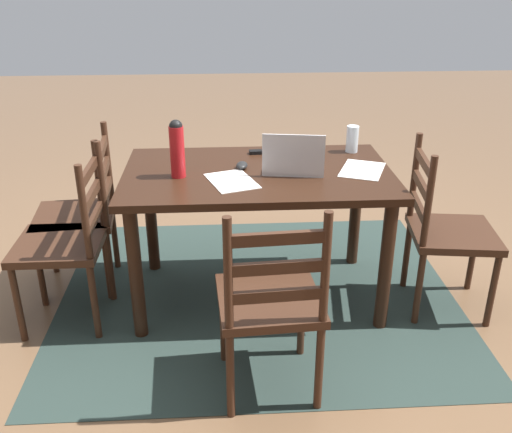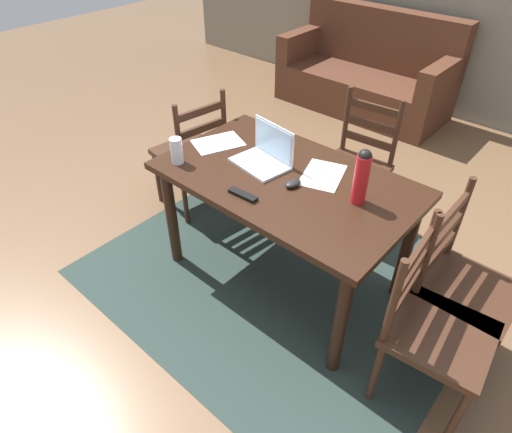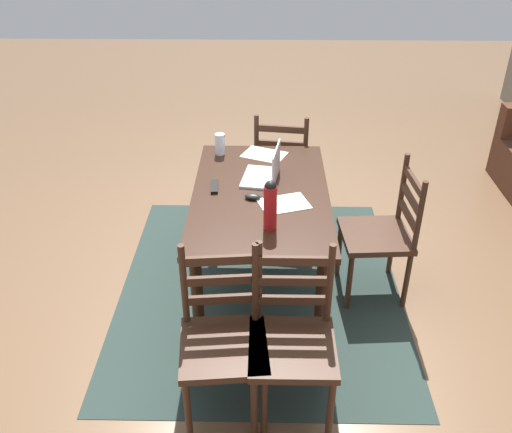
{
  "view_description": "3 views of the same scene",
  "coord_description": "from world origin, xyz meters",
  "views": [
    {
      "loc": [
        0.19,
        2.86,
        1.81
      ],
      "look_at": [
        0.02,
        0.12,
        0.56
      ],
      "focal_mm": 39.99,
      "sensor_mm": 36.0,
      "label": 1
    },
    {
      "loc": [
        1.24,
        -1.66,
        2.11
      ],
      "look_at": [
        -0.13,
        -0.1,
        0.48
      ],
      "focal_mm": 31.05,
      "sensor_mm": 36.0,
      "label": 2
    },
    {
      "loc": [
        3.1,
        0.03,
        2.48
      ],
      "look_at": [
        -0.0,
        -0.03,
        0.59
      ],
      "focal_mm": 39.12,
      "sensor_mm": 36.0,
      "label": 3
    }
  ],
  "objects": [
    {
      "name": "water_bottle",
      "position": [
        0.42,
        0.06,
        0.93
      ],
      "size": [
        0.08,
        0.08,
        0.3
      ],
      "color": "red",
      "rests_on": "dining_table"
    },
    {
      "name": "ground_plane",
      "position": [
        0.0,
        0.0,
        0.0
      ],
      "size": [
        14.0,
        14.0,
        0.0
      ],
      "primitive_type": "plane",
      "color": "brown"
    },
    {
      "name": "drinking_glass",
      "position": [
        -0.57,
        -0.3,
        0.85
      ],
      "size": [
        0.07,
        0.07,
        0.15
      ],
      "primitive_type": "cylinder",
      "color": "silver",
      "rests_on": "dining_table"
    },
    {
      "name": "chair_far_head",
      "position": [
        -0.0,
        0.8,
        0.46
      ],
      "size": [
        0.47,
        0.47,
        0.95
      ],
      "color": "#3D2316",
      "rests_on": "ground"
    },
    {
      "name": "chair_right_near",
      "position": [
        1.0,
        -0.18,
        0.46
      ],
      "size": [
        0.48,
        0.48,
        0.95
      ],
      "color": "#3D2316",
      "rests_on": "ground"
    },
    {
      "name": "paper_stack_right",
      "position": [
        -0.56,
        0.02,
        0.77
      ],
      "size": [
        0.31,
        0.35,
        0.0
      ],
      "primitive_type": "cube",
      "rotation": [
        0.0,
        0.0,
        -0.4
      ],
      "color": "white",
      "rests_on": "dining_table"
    },
    {
      "name": "chair_left_far",
      "position": [
        -1.0,
        0.17,
        0.46
      ],
      "size": [
        0.49,
        0.49,
        0.95
      ],
      "color": "#3D2316",
      "rests_on": "ground"
    },
    {
      "name": "dining_table",
      "position": [
        0.0,
        0.0,
        0.66
      ],
      "size": [
        1.43,
        0.87,
        0.77
      ],
      "color": "black",
      "rests_on": "ground"
    },
    {
      "name": "paper_stack_left",
      "position": [
        0.14,
        0.14,
        0.77
      ],
      "size": [
        0.29,
        0.35,
        0.0
      ],
      "primitive_type": "cube",
      "rotation": [
        0.0,
        0.0,
        0.33
      ],
      "color": "white",
      "rests_on": "dining_table"
    },
    {
      "name": "chair_right_far",
      "position": [
        1.0,
        0.17,
        0.46
      ],
      "size": [
        0.44,
        0.44,
        0.95
      ],
      "color": "#3D2316",
      "rests_on": "ground"
    },
    {
      "name": "computer_mouse",
      "position": [
        0.08,
        -0.05,
        0.79
      ],
      "size": [
        0.07,
        0.11,
        0.03
      ],
      "primitive_type": "ellipsoid",
      "rotation": [
        0.0,
        0.0,
        -0.14
      ],
      "color": "black",
      "rests_on": "dining_table"
    },
    {
      "name": "area_rug",
      "position": [
        0.0,
        0.0,
        0.0
      ],
      "size": [
        2.28,
        1.94,
        0.01
      ],
      "primitive_type": "cube",
      "color": "#283833",
      "rests_on": "ground"
    },
    {
      "name": "tv_remote",
      "position": [
        -0.05,
        -0.3,
        0.78
      ],
      "size": [
        0.17,
        0.05,
        0.02
      ],
      "primitive_type": "cube",
      "rotation": [
        0.0,
        0.0,
        1.63
      ],
      "color": "black",
      "rests_on": "dining_table"
    },
    {
      "name": "laptop",
      "position": [
        -0.18,
        0.04,
        0.83
      ],
      "size": [
        0.35,
        0.27,
        0.23
      ],
      "color": "silver",
      "rests_on": "dining_table"
    }
  ]
}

